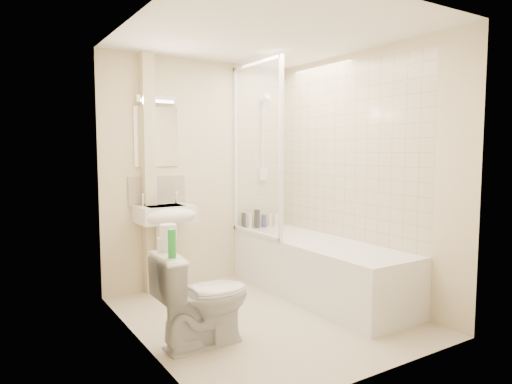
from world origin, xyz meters
TOP-DOWN VIEW (x-y plane):
  - floor at (0.00, 0.00)m, footprint 2.50×2.50m
  - wall_back at (0.00, 1.25)m, footprint 2.20×0.02m
  - wall_left at (-1.10, 0.00)m, footprint 0.02×2.50m
  - wall_right at (1.10, 0.00)m, footprint 0.02×2.50m
  - ceiling at (0.00, 0.00)m, footprint 2.20×2.50m
  - tile_back at (0.75, 1.24)m, footprint 0.70×0.01m
  - tile_right at (1.09, 0.20)m, footprint 0.01×2.10m
  - pipe_boxing at (-0.62, 1.19)m, footprint 0.12×0.12m
  - splashback at (-0.52, 1.24)m, footprint 0.60×0.02m
  - mirror at (-0.52, 1.24)m, footprint 0.46×0.01m
  - strip_light at (-0.52, 1.22)m, footprint 0.42×0.07m
  - bathtub at (0.75, 0.20)m, footprint 0.70×2.10m
  - shower_screen at (0.40, 0.80)m, footprint 0.04×0.92m
  - shower_fixture at (0.75, 1.19)m, footprint 0.10×0.16m
  - pedestal_sink at (-0.52, 1.01)m, footprint 0.53×0.49m
  - bottle_black_a at (0.46, 1.16)m, footprint 0.05×0.05m
  - bottle_white_a at (0.54, 1.16)m, footprint 0.05×0.05m
  - bottle_black_b at (0.64, 1.16)m, footprint 0.07×0.07m
  - bottle_blue at (0.73, 1.16)m, footprint 0.05×0.05m
  - bottle_cream at (0.83, 1.16)m, footprint 0.05×0.05m
  - bottle_white_b at (0.91, 1.16)m, footprint 0.06×0.06m
  - bottle_green at (0.94, 1.16)m, footprint 0.07×0.07m
  - toilet at (-0.72, -0.24)m, footprint 0.41×0.71m
  - toilet_roll_lower at (-0.97, -0.13)m, footprint 0.10×0.10m
  - toilet_roll_upper at (-0.95, -0.15)m, footprint 0.12×0.12m
  - green_bottle at (-1.01, -0.36)m, footprint 0.06×0.06m

SIDE VIEW (x-z plane):
  - floor at x=0.00m, z-range 0.00..0.00m
  - bathtub at x=0.75m, z-range 0.01..0.56m
  - toilet at x=-0.72m, z-range 0.00..0.72m
  - bottle_green at x=0.94m, z-range 0.55..0.65m
  - bottle_white_b at x=0.91m, z-range 0.55..0.69m
  - bottle_blue at x=0.73m, z-range 0.55..0.69m
  - bottle_cream at x=0.83m, z-range 0.55..0.70m
  - bottle_white_a at x=0.54m, z-range 0.55..0.72m
  - bottle_black_a at x=0.46m, z-range 0.55..0.74m
  - bottle_black_b at x=0.64m, z-range 0.55..0.76m
  - pedestal_sink at x=-0.52m, z-range 0.21..1.23m
  - toilet_roll_lower at x=-0.97m, z-range 0.72..0.82m
  - green_bottle at x=-1.01m, z-range 0.72..0.92m
  - toilet_roll_upper at x=-0.95m, z-range 0.82..0.92m
  - splashback at x=-0.52m, z-range 0.88..1.18m
  - wall_back at x=0.00m, z-range 0.00..2.40m
  - wall_left at x=-1.10m, z-range 0.00..2.40m
  - wall_right at x=1.10m, z-range 0.00..2.40m
  - pipe_boxing at x=-0.62m, z-range 0.00..2.40m
  - tile_back at x=0.75m, z-range 0.55..2.30m
  - tile_right at x=1.09m, z-range 0.55..2.30m
  - shower_screen at x=0.40m, z-range 0.55..2.35m
  - shower_fixture at x=0.75m, z-range 1.05..2.04m
  - mirror at x=-0.52m, z-range 1.28..1.88m
  - strip_light at x=-0.52m, z-range 1.92..1.98m
  - ceiling at x=0.00m, z-range 2.39..2.41m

